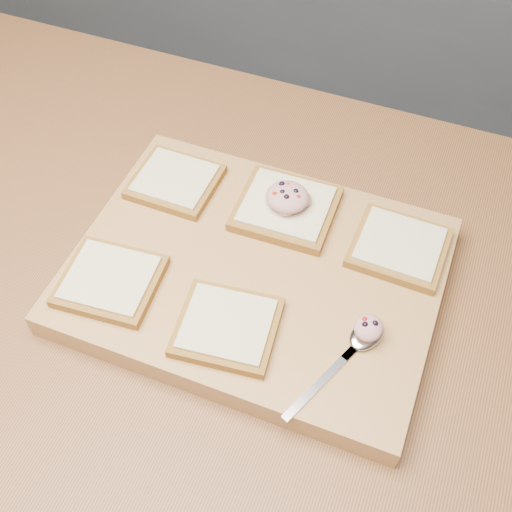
% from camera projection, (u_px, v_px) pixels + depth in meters
% --- Properties ---
extents(ground, '(4.00, 4.00, 0.00)m').
position_uv_depth(ground, '(277.00, 508.00, 1.52)').
color(ground, '#515459').
rests_on(ground, ground).
extents(island_counter, '(2.00, 0.80, 0.90)m').
position_uv_depth(island_counter, '(284.00, 435.00, 1.16)').
color(island_counter, slate).
rests_on(island_counter, ground).
extents(back_counter, '(3.60, 0.62, 0.94)m').
position_uv_depth(back_counter, '(444.00, 12.00, 1.95)').
color(back_counter, slate).
rests_on(back_counter, ground).
extents(cutting_board, '(0.45, 0.34, 0.04)m').
position_uv_depth(cutting_board, '(256.00, 275.00, 0.81)').
color(cutting_board, tan).
rests_on(cutting_board, island_counter).
extents(bread_far_left, '(0.11, 0.10, 0.02)m').
position_uv_depth(bread_far_left, '(175.00, 181.00, 0.87)').
color(bread_far_left, olive).
rests_on(bread_far_left, cutting_board).
extents(bread_far_center, '(0.13, 0.12, 0.02)m').
position_uv_depth(bread_far_center, '(286.00, 208.00, 0.84)').
color(bread_far_center, olive).
rests_on(bread_far_center, cutting_board).
extents(bread_far_right, '(0.12, 0.11, 0.02)m').
position_uv_depth(bread_far_right, '(399.00, 247.00, 0.80)').
color(bread_far_right, olive).
rests_on(bread_far_right, cutting_board).
extents(bread_near_left, '(0.12, 0.11, 0.02)m').
position_uv_depth(bread_near_left, '(110.00, 280.00, 0.77)').
color(bread_near_left, olive).
rests_on(bread_near_left, cutting_board).
extents(bread_near_center, '(0.12, 0.12, 0.02)m').
position_uv_depth(bread_near_center, '(227.00, 326.00, 0.73)').
color(bread_near_center, olive).
rests_on(bread_near_center, cutting_board).
extents(tuna_salad_dollop, '(0.06, 0.05, 0.03)m').
position_uv_depth(tuna_salad_dollop, '(287.00, 197.00, 0.82)').
color(tuna_salad_dollop, tan).
rests_on(tuna_salad_dollop, bread_far_center).
extents(spoon, '(0.08, 0.16, 0.01)m').
position_uv_depth(spoon, '(360.00, 341.00, 0.72)').
color(spoon, silver).
rests_on(spoon, cutting_board).
extents(spoon_salad, '(0.03, 0.04, 0.02)m').
position_uv_depth(spoon_salad, '(369.00, 327.00, 0.71)').
color(spoon_salad, tan).
rests_on(spoon_salad, spoon).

